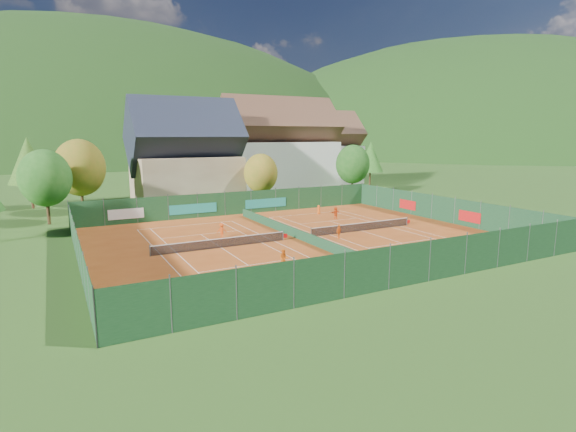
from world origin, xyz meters
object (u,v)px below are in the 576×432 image
(ball_hopper, at_px, (469,243))
(player_left_far, at_px, (222,230))
(hotel_block_a, at_px, (279,151))
(player_left_near, at_px, (220,281))
(chalet, at_px, (185,159))
(player_right_far_a, at_px, (319,210))
(player_right_far_b, at_px, (336,213))
(player_right_near, at_px, (339,232))
(hotel_block_b, at_px, (321,152))
(player_left_mid, at_px, (284,259))

(ball_hopper, distance_m, player_left_far, 23.65)
(hotel_block_a, relative_size, player_left_near, 17.70)
(chalet, height_order, player_left_far, chalet)
(player_right_far_a, bearing_deg, player_right_far_b, 81.86)
(player_right_near, bearing_deg, player_right_far_b, 35.36)
(chalet, height_order, player_right_far_b, chalet)
(hotel_block_a, xyz_separation_m, player_left_near, (-27.89, -46.79, -6.77))
(chalet, bearing_deg, hotel_block_b, 22.99)
(player_left_mid, relative_size, player_left_far, 1.01)
(hotel_block_b, xyz_separation_m, player_right_far_a, (-20.63, -32.84, -6.02))
(hotel_block_b, xyz_separation_m, player_right_near, (-26.25, -45.83, -5.92))
(ball_hopper, distance_m, player_right_far_a, 22.13)
(hotel_block_b, height_order, ball_hopper, hotel_block_b)
(chalet, bearing_deg, ball_hopper, -69.90)
(player_right_near, distance_m, player_right_far_a, 14.15)
(hotel_block_a, distance_m, player_right_far_b, 30.29)
(hotel_block_a, distance_m, ball_hopper, 47.49)
(ball_hopper, height_order, player_left_far, player_left_far)
(hotel_block_a, relative_size, player_right_near, 15.40)
(chalet, relative_size, player_left_far, 10.56)
(player_left_mid, height_order, player_right_far_a, player_left_mid)
(hotel_block_a, distance_m, player_left_far, 39.80)
(hotel_block_a, bearing_deg, ball_hopper, -94.95)
(hotel_block_a, xyz_separation_m, player_right_far_a, (-6.63, -24.84, -6.78))
(hotel_block_b, xyz_separation_m, ball_hopper, (-18.06, -54.82, -6.06))
(hotel_block_a, distance_m, hotel_block_b, 16.14)
(player_right_far_b, bearing_deg, player_right_near, 56.61)
(player_right_near, height_order, player_right_far_b, player_right_far_b)
(player_left_near, distance_m, player_right_far_a, 30.56)
(player_left_mid, bearing_deg, hotel_block_a, 90.36)
(hotel_block_a, bearing_deg, player_right_far_a, -104.93)
(player_right_far_a, bearing_deg, hotel_block_b, -130.38)
(player_left_near, relative_size, player_left_mid, 0.79)
(hotel_block_b, bearing_deg, player_right_far_a, -122.13)
(hotel_block_a, relative_size, ball_hopper, 27.00)
(hotel_block_b, height_order, player_left_far, hotel_block_b)
(player_left_near, bearing_deg, hotel_block_b, 30.03)
(ball_hopper, height_order, player_left_near, player_left_near)
(hotel_block_b, bearing_deg, player_right_near, -119.80)
(hotel_block_a, xyz_separation_m, player_right_near, (-12.25, -37.83, -6.68))
(player_left_mid, height_order, player_right_near, player_left_mid)
(chalet, relative_size, player_right_near, 11.55)
(hotel_block_a, relative_size, player_right_far_b, 14.23)
(hotel_block_b, relative_size, player_left_far, 11.26)
(hotel_block_b, distance_m, player_right_near, 53.14)
(player_left_near, bearing_deg, player_right_far_b, 17.64)
(player_left_near, bearing_deg, player_left_far, 47.51)
(player_left_near, xyz_separation_m, player_left_mid, (6.04, 2.39, 0.17))
(player_left_mid, relative_size, player_right_far_a, 1.30)
(player_left_near, relative_size, player_left_far, 0.80)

